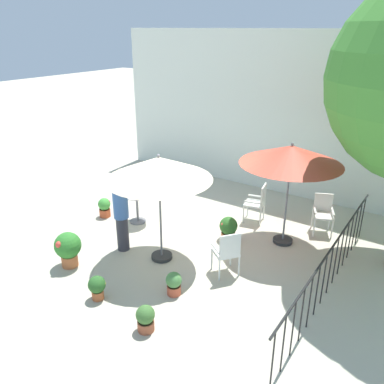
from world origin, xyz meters
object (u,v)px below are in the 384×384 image
object	(u,v)px
patio_chair_0	(227,251)
potted_plant_0	(68,247)
potted_plant_5	(228,228)
standing_person	(121,215)
cafe_table_0	(137,202)
potted_plant_1	(97,287)
potted_plant_6	(105,207)
patio_umbrella_1	(159,169)
potted_plant_3	(174,283)
potted_plant_4	(181,177)
patio_umbrella_0	(291,156)
potted_plant_2	(146,318)
patio_chair_2	(258,201)
patio_chair_1	(323,211)

from	to	relation	value
patio_chair_0	potted_plant_0	size ratio (longest dim) A/B	1.28
potted_plant_5	standing_person	size ratio (longest dim) A/B	0.35
patio_chair_0	potted_plant_0	distance (m)	3.20
potted_plant_0	potted_plant_5	distance (m)	3.51
cafe_table_0	patio_chair_0	size ratio (longest dim) A/B	0.80
patio_chair_0	standing_person	xyz separation A→B (m)	(-2.36, -0.41, 0.27)
potted_plant_1	potted_plant_6	world-z (taller)	potted_plant_6
cafe_table_0	standing_person	size ratio (longest dim) A/B	0.48
potted_plant_1	patio_umbrella_1	bearing A→B (deg)	86.30
cafe_table_0	potted_plant_1	size ratio (longest dim) A/B	1.66
potted_plant_3	potted_plant_4	xyz separation A→B (m)	(-2.99, 4.41, 0.05)
cafe_table_0	potted_plant_3	size ratio (longest dim) A/B	1.70
patio_umbrella_1	potted_plant_6	xyz separation A→B (m)	(-2.45, 0.76, -1.74)
potted_plant_3	potted_plant_4	bearing A→B (deg)	124.13
cafe_table_0	potted_plant_6	xyz separation A→B (m)	(-0.91, -0.24, -0.27)
patio_umbrella_0	patio_chair_0	size ratio (longest dim) A/B	2.44
standing_person	potted_plant_1	bearing A→B (deg)	-62.09
potted_plant_5	patio_umbrella_0	bearing A→B (deg)	28.17
standing_person	cafe_table_0	bearing A→B (deg)	117.76
potted_plant_2	standing_person	distance (m)	2.70
patio_umbrella_0	potted_plant_5	bearing A→B (deg)	-151.83
patio_chair_0	potted_plant_2	xyz separation A→B (m)	(-0.32, -2.07, -0.31)
patio_chair_0	potted_plant_6	bearing A→B (deg)	172.27
potted_plant_0	potted_plant_4	world-z (taller)	potted_plant_0
potted_plant_5	potted_plant_6	bearing A→B (deg)	-167.17
patio_umbrella_0	standing_person	size ratio (longest dim) A/B	1.45
potted_plant_3	patio_umbrella_1	bearing A→B (deg)	138.28
potted_plant_1	patio_chair_2	bearing A→B (deg)	76.79
potted_plant_3	standing_person	world-z (taller)	standing_person
potted_plant_1	standing_person	xyz separation A→B (m)	(-0.81, 1.53, 0.57)
potted_plant_2	potted_plant_6	distance (m)	4.42
patio_umbrella_0	potted_plant_0	world-z (taller)	patio_umbrella_0
potted_plant_3	patio_chair_1	bearing A→B (deg)	69.35
patio_umbrella_0	patio_chair_1	bearing A→B (deg)	61.13
potted_plant_3	standing_person	bearing A→B (deg)	160.58
potted_plant_0	potted_plant_1	distance (m)	1.35
patio_umbrella_1	standing_person	world-z (taller)	patio_umbrella_1
patio_umbrella_1	potted_plant_2	xyz separation A→B (m)	(1.12, -1.84, -1.76)
potted_plant_1	potted_plant_4	bearing A→B (deg)	110.15
potted_plant_2	potted_plant_0	bearing A→B (deg)	167.35
cafe_table_0	patio_chair_2	world-z (taller)	patio_chair_2
patio_chair_0	potted_plant_0	xyz separation A→B (m)	(-2.82, -1.51, -0.12)
patio_umbrella_1	patio_chair_2	bearing A→B (deg)	71.06
potted_plant_4	standing_person	world-z (taller)	standing_person
patio_umbrella_1	potted_plant_0	distance (m)	2.45
patio_chair_2	potted_plant_6	size ratio (longest dim) A/B	1.96
potted_plant_0	potted_plant_1	size ratio (longest dim) A/B	1.62
patio_chair_1	potted_plant_4	bearing A→B (deg)	173.63
patio_umbrella_1	standing_person	xyz separation A→B (m)	(-0.92, -0.18, -1.17)
patio_umbrella_0	patio_chair_1	xyz separation A→B (m)	(0.55, 1.00, -1.52)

